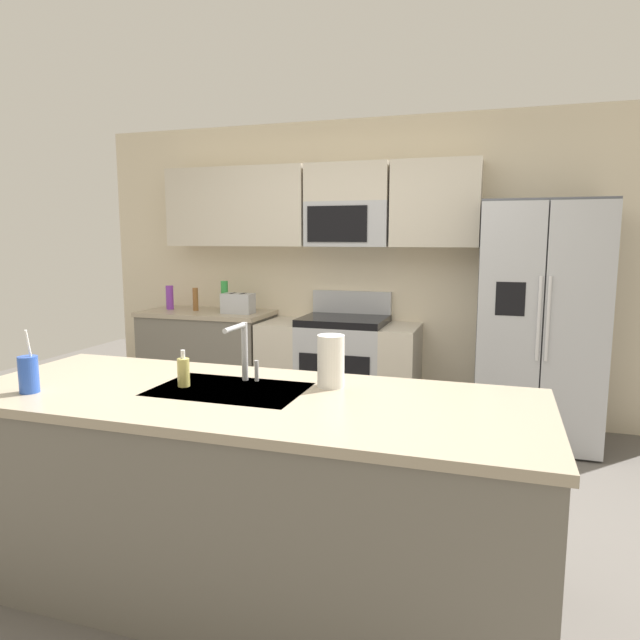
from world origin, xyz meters
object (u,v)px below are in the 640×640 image
Objects in this scene: refrigerator at (539,324)px; paper_towel_roll at (331,361)px; range_oven at (339,369)px; drink_cup_blue at (29,374)px; bottle_green at (225,296)px; sink_faucet at (243,347)px; pepper_mill at (195,299)px; bottle_purple at (170,297)px; soap_dispenser at (183,372)px; toaster at (238,303)px.

refrigerator is 2.38m from paper_towel_roll.
range_oven is 2.85m from drink_cup_blue.
paper_towel_roll is at bearing -115.38° from refrigerator.
range_oven is at bearing 76.42° from drink_cup_blue.
sink_faucet is at bearing -60.91° from bottle_green.
pepper_mill is 0.95× the size of bottle_purple.
soap_dispenser is at bearing -91.48° from range_oven.
bottle_purple reaches higher than range_oven.
paper_towel_roll is (1.70, -2.27, -0.02)m from bottle_green.
toaster reaches higher than soap_dispenser.
refrigerator reaches higher than bottle_purple.
refrigerator is 3.00m from pepper_mill.
sink_faucet is at bearing -123.35° from refrigerator.
bottle_green is 1.17× the size of paper_towel_roll.
toaster is 0.21m from bottle_green.
toaster is (-2.54, 0.02, 0.07)m from refrigerator.
bottle_green is 1.65× the size of soap_dispenser.
bottle_green is (-1.12, 0.04, 0.60)m from range_oven.
pepper_mill is 2.75m from sink_faucet.
pepper_mill is 0.76× the size of sink_faucet.
sink_faucet is at bearing -174.85° from paper_towel_roll.
paper_towel_roll is (0.58, -2.22, 0.58)m from range_oven.
pepper_mill is at bearing -3.14° from bottle_purple.
bottle_green is 2.68m from soap_dispenser.
drink_cup_blue reaches higher than bottle_purple.
refrigerator is 8.21× the size of bottle_purple.
sink_faucet is (1.28, -2.30, 0.03)m from bottle_green.
sink_faucet reaches higher than bottle_purple.
bottle_purple reaches higher than toaster.
drink_cup_blue is (-2.26, -2.65, 0.06)m from refrigerator.
drink_cup_blue is at bearing -103.58° from range_oven.
drink_cup_blue is at bearing -158.12° from paper_towel_roll.
bottle_green reaches higher than bottle_purple.
pepper_mill is (-0.46, 0.05, 0.02)m from toaster.
refrigerator is 6.61× the size of toaster.
bottle_green is (0.28, 0.05, 0.03)m from pepper_mill.
soap_dispenser is (1.34, -2.42, -0.04)m from pepper_mill.
pepper_mill is (-1.40, -0.00, 0.56)m from range_oven.
bottle_green reaches higher than paper_towel_roll.
drink_cup_blue is (0.46, -2.77, -0.06)m from bottle_green.
refrigerator reaches higher than paper_towel_roll.
pepper_mill is 0.75× the size of drink_cup_blue.
bottle_green reaches higher than pepper_mill.
refrigerator reaches higher than range_oven.
sink_faucet is 0.42m from paper_towel_roll.
bottle_green reaches higher than soap_dispenser.
drink_cup_blue is (0.28, -2.67, -0.01)m from toaster.
drink_cup_blue is at bearing -69.43° from bottle_purple.
pepper_mill reaches higher than soap_dispenser.
toaster is 1.17× the size of paper_towel_roll.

